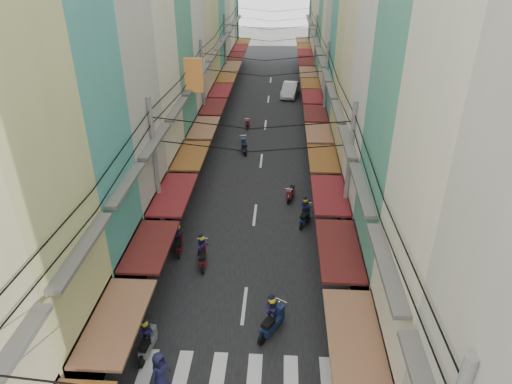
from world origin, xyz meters
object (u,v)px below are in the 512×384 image
at_px(white_car, 290,96).
at_px(traffic_sign, 360,232).
at_px(market_umbrella, 399,278).
at_px(bicycle, 393,281).

bearing_deg(white_car, traffic_sign, -76.03).
relative_size(market_umbrella, traffic_sign, 0.71).
bearing_deg(bicycle, market_umbrella, -173.87).
relative_size(bicycle, market_umbrella, 0.82).
bearing_deg(bicycle, white_car, 26.70).
xyz_separation_m(market_umbrella, traffic_sign, (-1.27, 2.98, 0.33)).
height_order(bicycle, traffic_sign, traffic_sign).
xyz_separation_m(white_car, market_umbrella, (4.38, -33.31, 1.92)).
bearing_deg(market_umbrella, white_car, 97.49).
bearing_deg(market_umbrella, traffic_sign, 113.06).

